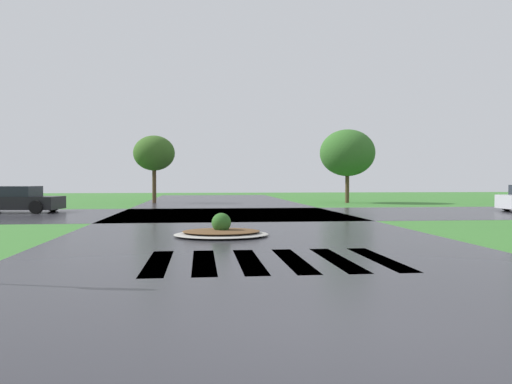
{
  "coord_description": "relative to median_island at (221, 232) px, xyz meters",
  "views": [
    {
      "loc": [
        -1.41,
        -4.96,
        1.63
      ],
      "look_at": [
        0.14,
        9.34,
        1.29
      ],
      "focal_mm": 35.79,
      "sensor_mm": 36.0,
      "label": 1
    }
  ],
  "objects": [
    {
      "name": "ground_plane",
      "position": [
        0.82,
        -9.72,
        -0.18
      ],
      "size": [
        120.0,
        120.0,
        0.1
      ],
      "primitive_type": "cube",
      "color": "#38722D"
    },
    {
      "name": "median_island",
      "position": [
        0.0,
        0.0,
        0.0
      ],
      "size": [
        2.74,
        2.27,
        0.68
      ],
      "color": "#9E9B93",
      "rests_on": "ground"
    },
    {
      "name": "asphalt_roadway",
      "position": [
        0.82,
        0.28,
        -0.13
      ],
      "size": [
        10.88,
        80.0,
        0.01
      ],
      "primitive_type": "cube",
      "color": "#2B2B30",
      "rests_on": "ground"
    },
    {
      "name": "car_silver_hatch",
      "position": [
        -9.83,
        11.97,
        0.48
      ],
      "size": [
        4.67,
        2.61,
        1.32
      ],
      "rotation": [
        0.0,
        0.0,
        3.01
      ],
      "color": "black",
      "rests_on": "ground"
    },
    {
      "name": "crosswalk_stripes",
      "position": [
        0.82,
        -4.56,
        -0.13
      ],
      "size": [
        4.95,
        3.26,
        0.01
      ],
      "color": "white",
      "rests_on": "ground"
    },
    {
      "name": "asphalt_cross_road",
      "position": [
        0.82,
        9.67,
        -0.13
      ],
      "size": [
        90.0,
        9.79,
        0.01
      ],
      "primitive_type": "cube",
      "color": "#2B2B30",
      "rests_on": "ground"
    },
    {
      "name": "background_treeline",
      "position": [
        0.26,
        21.29,
        3.64
      ],
      "size": [
        47.59,
        6.34,
        5.82
      ],
      "color": "#4C3823",
      "rests_on": "ground"
    }
  ]
}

